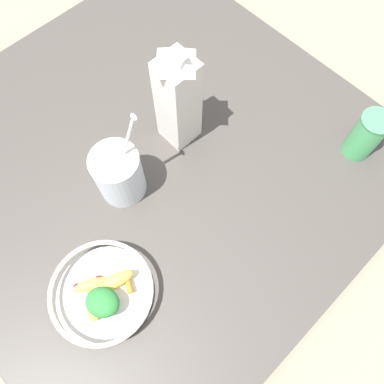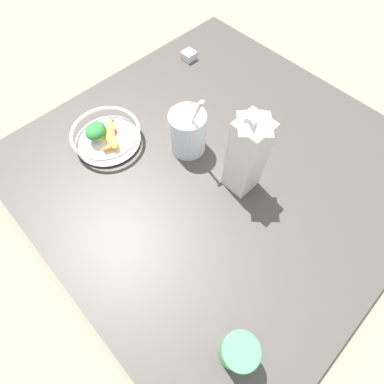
{
  "view_description": "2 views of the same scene",
  "coord_description": "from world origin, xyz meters",
  "px_view_note": "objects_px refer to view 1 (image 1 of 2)",
  "views": [
    {
      "loc": [
        -0.24,
        -0.41,
        0.86
      ],
      "look_at": [
        -0.02,
        -0.17,
        0.11
      ],
      "focal_mm": 35.0,
      "sensor_mm": 36.0,
      "label": 1
    },
    {
      "loc": [
        0.33,
        -0.43,
        0.79
      ],
      "look_at": [
        0.06,
        -0.17,
        0.12
      ],
      "focal_mm": 28.0,
      "sensor_mm": 36.0,
      "label": 2
    }
  ],
  "objects_px": {
    "fruit_bowl": "(103,293)",
    "milk_carton": "(178,97)",
    "drinking_cup": "(366,135)",
    "yogurt_tub": "(118,173)"
  },
  "relations": [
    {
      "from": "fruit_bowl",
      "to": "drinking_cup",
      "type": "distance_m",
      "value": 0.7
    },
    {
      "from": "fruit_bowl",
      "to": "yogurt_tub",
      "type": "xyz_separation_m",
      "value": [
        0.19,
        0.17,
        0.04
      ]
    },
    {
      "from": "drinking_cup",
      "to": "milk_carton",
      "type": "bearing_deg",
      "value": 129.87
    },
    {
      "from": "yogurt_tub",
      "to": "drinking_cup",
      "type": "distance_m",
      "value": 0.59
    },
    {
      "from": "fruit_bowl",
      "to": "drinking_cup",
      "type": "height_order",
      "value": "drinking_cup"
    },
    {
      "from": "milk_carton",
      "to": "drinking_cup",
      "type": "height_order",
      "value": "milk_carton"
    },
    {
      "from": "fruit_bowl",
      "to": "milk_carton",
      "type": "distance_m",
      "value": 0.45
    },
    {
      "from": "milk_carton",
      "to": "drinking_cup",
      "type": "relative_size",
      "value": 2.22
    },
    {
      "from": "fruit_bowl",
      "to": "milk_carton",
      "type": "height_order",
      "value": "milk_carton"
    },
    {
      "from": "fruit_bowl",
      "to": "milk_carton",
      "type": "relative_size",
      "value": 0.73
    }
  ]
}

